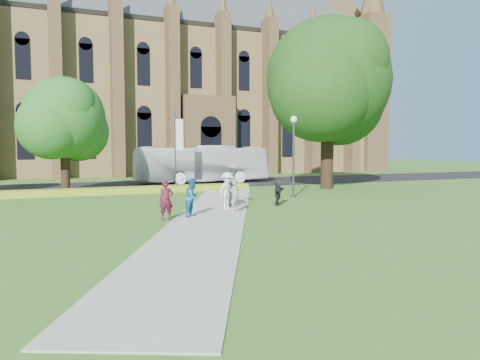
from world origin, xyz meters
name	(u,v)px	position (x,y,z in m)	size (l,w,h in m)	color
ground	(220,218)	(0.00, 0.00, 0.00)	(160.00, 160.00, 0.00)	#44661E
road	(138,185)	(0.00, 20.00, 0.01)	(160.00, 10.00, 0.02)	black
footpath	(212,215)	(0.00, 1.00, 0.02)	(3.20, 30.00, 0.04)	#B2B2A8
flower_hedge	(127,190)	(-2.00, 13.20, 0.23)	(18.00, 1.40, 0.45)	gold
cathedral	(185,72)	(10.00, 39.73, 12.98)	(52.60, 18.25, 28.00)	olive
streetlamp	(294,146)	(7.50, 6.50, 3.30)	(0.44, 0.44, 5.24)	#38383D
large_tree	(328,80)	(13.00, 11.00, 8.37)	(9.60, 9.60, 13.20)	#332114
street_tree_1	(64,118)	(-6.00, 14.50, 5.22)	(5.60, 5.60, 8.05)	#332114
banner_pole_0	(177,145)	(2.11, 15.20, 3.39)	(0.70, 0.10, 6.00)	#38383D
tour_coach	(202,164)	(5.81, 20.25, 1.71)	(2.84, 12.12, 3.38)	silver
pedestrian_0	(166,200)	(-2.40, 0.32, 0.91)	(0.64, 0.42, 1.75)	#4C1122
pedestrian_1	(193,197)	(-1.04, 0.76, 0.93)	(0.86, 0.67, 1.78)	#1B638A
pedestrian_2	(227,191)	(1.35, 2.46, 1.00)	(1.24, 0.71, 1.92)	white
pedestrian_3	(230,190)	(2.10, 3.95, 0.87)	(0.97, 0.41, 1.66)	black
pedestrian_4	(231,192)	(1.98, 3.49, 0.84)	(0.79, 0.51, 1.61)	slate
pedestrian_5	(278,191)	(4.62, 3.11, 0.80)	(1.41, 0.45, 1.52)	#25262C
pedestrian_6	(235,196)	(1.33, 1.31, 0.84)	(0.59, 0.38, 1.61)	gray
parasol	(234,171)	(2.16, 3.59, 1.94)	(0.67, 0.67, 0.58)	#CF9392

